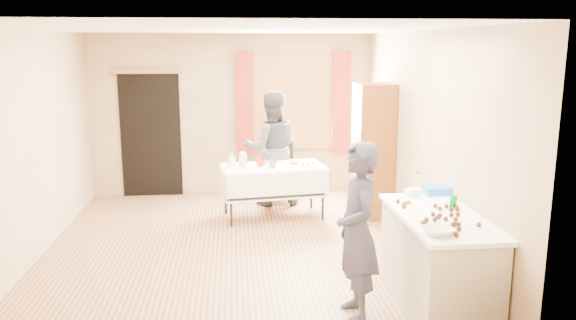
{
  "coord_description": "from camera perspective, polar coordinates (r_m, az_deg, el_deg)",
  "views": [
    {
      "loc": [
        0.03,
        -6.36,
        2.45
      ],
      "look_at": [
        0.65,
        0.0,
        1.12
      ],
      "focal_mm": 35.0,
      "sensor_mm": 36.0,
      "label": 1
    }
  ],
  "objects": [
    {
      "name": "floor",
      "position": [
        6.81,
        -5.53,
        -9.41
      ],
      "size": [
        4.5,
        5.5,
        0.02
      ],
      "primitive_type": "cube",
      "color": "#9E7047",
      "rests_on": "ground"
    },
    {
      "name": "ceiling",
      "position": [
        6.36,
        -6.01,
        13.18
      ],
      "size": [
        4.5,
        5.5,
        0.02
      ],
      "primitive_type": "cube",
      "color": "white",
      "rests_on": "floor"
    },
    {
      "name": "wall_back",
      "position": [
        9.19,
        -5.76,
        4.55
      ],
      "size": [
        4.5,
        0.02,
        2.6
      ],
      "primitive_type": "cube",
      "color": "tan",
      "rests_on": "floor"
    },
    {
      "name": "wall_front",
      "position": [
        3.78,
        -5.78,
        -5.97
      ],
      "size": [
        4.5,
        0.02,
        2.6
      ],
      "primitive_type": "cube",
      "color": "tan",
      "rests_on": "floor"
    },
    {
      "name": "wall_left",
      "position": [
        6.85,
        -25.02,
        1.03
      ],
      "size": [
        0.02,
        5.5,
        2.6
      ],
      "primitive_type": "cube",
      "color": "tan",
      "rests_on": "floor"
    },
    {
      "name": "wall_right",
      "position": [
        6.83,
        13.55,
        1.79
      ],
      "size": [
        0.02,
        5.5,
        2.6
      ],
      "primitive_type": "cube",
      "color": "tan",
      "rests_on": "floor"
    },
    {
      "name": "window_frame",
      "position": [
        9.18,
        0.51,
        5.85
      ],
      "size": [
        1.32,
        0.06,
        1.52
      ],
      "primitive_type": "cube",
      "color": "olive",
      "rests_on": "wall_back"
    },
    {
      "name": "window_pane",
      "position": [
        9.16,
        0.52,
        5.84
      ],
      "size": [
        1.2,
        0.02,
        1.4
      ],
      "primitive_type": "cube",
      "color": "white",
      "rests_on": "wall_back"
    },
    {
      "name": "curtain_left",
      "position": [
        9.08,
        -4.39,
        5.75
      ],
      "size": [
        0.28,
        0.06,
        1.65
      ],
      "primitive_type": "cube",
      "color": "maroon",
      "rests_on": "wall_back"
    },
    {
      "name": "curtain_right",
      "position": [
        9.24,
        5.38,
        5.85
      ],
      "size": [
        0.28,
        0.06,
        1.65
      ],
      "primitive_type": "cube",
      "color": "maroon",
      "rests_on": "wall_back"
    },
    {
      "name": "doorway",
      "position": [
        9.3,
        -13.76,
        2.48
      ],
      "size": [
        0.95,
        0.04,
        2.0
      ],
      "primitive_type": "cube",
      "color": "black",
      "rests_on": "floor"
    },
    {
      "name": "door_lintel",
      "position": [
        9.16,
        -14.1,
        8.76
      ],
      "size": [
        1.05,
        0.06,
        0.08
      ],
      "primitive_type": "cube",
      "color": "olive",
      "rests_on": "wall_back"
    },
    {
      "name": "cabinet",
      "position": [
        8.05,
        8.61,
        0.93
      ],
      "size": [
        0.5,
        0.6,
        1.9
      ],
      "primitive_type": "cube",
      "color": "brown",
      "rests_on": "floor"
    },
    {
      "name": "counter",
      "position": [
        5.49,
        14.9,
        -9.95
      ],
      "size": [
        0.73,
        1.54,
        0.91
      ],
      "color": "#B9B196",
      "rests_on": "floor"
    },
    {
      "name": "party_table",
      "position": [
        8.0,
        -1.5,
        -2.71
      ],
      "size": [
        1.55,
        0.94,
        0.75
      ],
      "rotation": [
        0.0,
        0.0,
        0.14
      ],
      "color": "black",
      "rests_on": "floor"
    },
    {
      "name": "chair",
      "position": [
        8.92,
        -0.85,
        -2.28
      ],
      "size": [
        0.47,
        0.47,
        0.94
      ],
      "rotation": [
        0.0,
        0.0,
        -0.23
      ],
      "color": "black",
      "rests_on": "floor"
    },
    {
      "name": "girl",
      "position": [
        5.06,
        7.04,
        -7.23
      ],
      "size": [
        0.63,
        0.45,
        1.62
      ],
      "primitive_type": "imported",
      "rotation": [
        0.0,
        0.0,
        -1.52
      ],
      "color": "#2B2B48",
      "rests_on": "floor"
    },
    {
      "name": "woman",
      "position": [
        8.55,
        -1.68,
        1.17
      ],
      "size": [
        0.93,
        0.76,
        1.75
      ],
      "primitive_type": "imported",
      "rotation": [
        0.0,
        0.0,
        3.2
      ],
      "color": "black",
      "rests_on": "floor"
    },
    {
      "name": "soda_can",
      "position": [
        5.55,
        16.45,
        -4.13
      ],
      "size": [
        0.07,
        0.07,
        0.12
      ],
      "primitive_type": "cylinder",
      "rotation": [
        0.0,
        0.0,
        0.02
      ],
      "color": "#017714",
      "rests_on": "counter"
    },
    {
      "name": "mixing_bowl",
      "position": [
        4.79,
        14.98,
        -7.0
      ],
      "size": [
        0.31,
        0.31,
        0.06
      ],
      "primitive_type": "imported",
      "rotation": [
        0.0,
        0.0,
        0.15
      ],
      "color": "white",
      "rests_on": "counter"
    },
    {
      "name": "foam_block",
      "position": [
        5.89,
        12.57,
        -3.24
      ],
      "size": [
        0.17,
        0.14,
        0.08
      ],
      "primitive_type": "cube",
      "rotation": [
        0.0,
        0.0,
        0.27
      ],
      "color": "white",
      "rests_on": "counter"
    },
    {
      "name": "blue_basket",
      "position": [
        6.05,
        15.04,
        -2.97
      ],
      "size": [
        0.3,
        0.21,
        0.08
      ],
      "primitive_type": "cube",
      "rotation": [
        0.0,
        0.0,
        0.02
      ],
      "color": "blue",
      "rests_on": "counter"
    },
    {
      "name": "pitcher",
      "position": [
        7.71,
        -4.6,
        -0.14
      ],
      "size": [
        0.14,
        0.14,
        0.22
      ],
      "primitive_type": "cylinder",
      "rotation": [
        0.0,
        0.0,
        0.27
      ],
      "color": "silver",
      "rests_on": "party_table"
    },
    {
      "name": "cup_red",
      "position": [
        7.91,
        -2.78,
        -0.22
      ],
      "size": [
        0.2,
        0.2,
        0.11
      ],
      "primitive_type": "imported",
      "rotation": [
        0.0,
        0.0,
        0.25
      ],
      "color": "red",
      "rests_on": "party_table"
    },
    {
      "name": "cup_rainbow",
      "position": [
        7.77,
        -1.58,
        -0.43
      ],
      "size": [
        0.2,
        0.2,
        0.11
      ],
      "primitive_type": "imported",
      "rotation": [
        0.0,
        0.0,
        0.37
      ],
      "color": "red",
      "rests_on": "party_table"
    },
    {
      "name": "small_bowl",
      "position": [
        8.08,
        0.6,
        -0.16
      ],
      "size": [
        0.26,
        0.26,
        0.05
      ],
      "primitive_type": "imported",
      "rotation": [
        0.0,
        0.0,
        0.31
      ],
      "color": "white",
      "rests_on": "party_table"
    },
    {
      "name": "pastry_tray",
      "position": [
        7.9,
        2.04,
        -0.56
      ],
      "size": [
        0.3,
        0.23,
        0.02
      ],
      "primitive_type": "cube",
      "rotation": [
        0.0,
        0.0,
        0.1
      ],
      "color": "white",
      "rests_on": "party_table"
    },
    {
      "name": "bottle",
      "position": [
        7.96,
        -5.71,
        0.11
      ],
      "size": [
        0.13,
        0.13,
        0.19
      ],
      "primitive_type": "imported",
      "rotation": [
        0.0,
        0.0,
        0.23
      ],
      "color": "white",
      "rests_on": "party_table"
    },
    {
      "name": "cake_balls",
      "position": [
        5.23,
        15.15,
        -5.48
      ],
      "size": [
        0.53,
        1.06,
        0.04
      ],
      "color": "#3F2314",
      "rests_on": "counter"
    }
  ]
}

